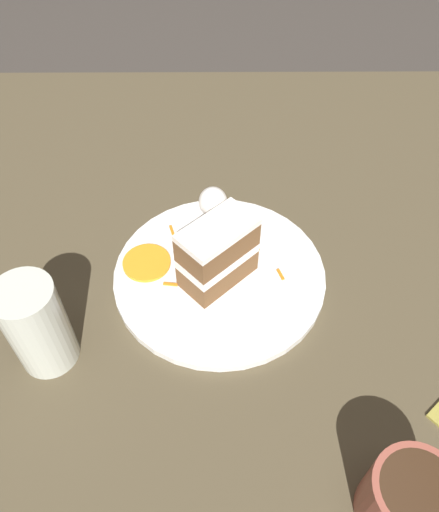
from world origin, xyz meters
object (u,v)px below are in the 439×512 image
at_px(cake_slice, 218,253).
at_px(orange_garnish, 147,263).
at_px(cream_dollop, 213,202).
at_px(drinking_glass, 39,330).
at_px(coffee_mug, 409,501).
at_px(plate, 220,275).

bearing_deg(cake_slice, orange_garnish, 33.73).
xyz_separation_m(cake_slice, cream_dollop, (-0.01, 0.13, -0.02)).
bearing_deg(drinking_glass, coffee_mug, -25.33).
relative_size(orange_garnish, coffee_mug, 0.78).
bearing_deg(drinking_glass, orange_garnish, 51.34).
height_order(plate, cake_slice, cake_slice).
distance_m(orange_garnish, drinking_glass, 0.18).
xyz_separation_m(cake_slice, drinking_glass, (-0.22, -0.12, -0.00)).
relative_size(plate, coffee_mug, 3.40).
relative_size(cake_slice, drinking_glass, 0.86).
bearing_deg(orange_garnish, cream_dollop, 46.72).
xyz_separation_m(orange_garnish, coffee_mug, (0.29, -0.33, 0.03)).
bearing_deg(plate, drinking_glass, -150.34).
distance_m(plate, cake_slice, 0.06).
bearing_deg(orange_garnish, plate, -8.66).
bearing_deg(coffee_mug, drinking_glass, 154.67).
distance_m(cream_dollop, coffee_mug, 0.47).
bearing_deg(drinking_glass, plate, 29.66).
relative_size(plate, drinking_glass, 2.25).
distance_m(plate, drinking_glass, 0.26).
distance_m(cake_slice, coffee_mug, 0.36).
xyz_separation_m(plate, drinking_glass, (-0.22, -0.12, 0.05)).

